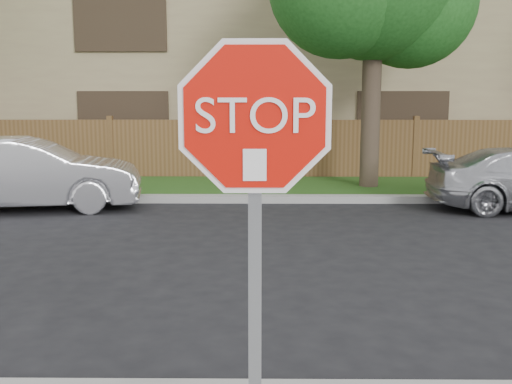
{
  "coord_description": "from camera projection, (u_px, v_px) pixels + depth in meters",
  "views": [
    {
      "loc": [
        -0.03,
        -4.29,
        2.25
      ],
      "look_at": [
        -0.06,
        -0.9,
        1.7
      ],
      "focal_mm": 42.0,
      "sensor_mm": 36.0,
      "label": 1
    }
  ],
  "objects": [
    {
      "name": "far_curb",
      "position": [
        263.0,
        199.0,
        12.63
      ],
      "size": [
        70.0,
        0.3,
        0.15
      ],
      "primitive_type": "cube",
      "color": "gray",
      "rests_on": "ground"
    },
    {
      "name": "grass_strip",
      "position": [
        263.0,
        188.0,
        14.26
      ],
      "size": [
        70.0,
        3.0,
        0.12
      ],
      "primitive_type": "cube",
      "color": "#1E4714",
      "rests_on": "ground"
    },
    {
      "name": "fence",
      "position": [
        263.0,
        150.0,
        15.72
      ],
      "size": [
        70.0,
        0.12,
        1.6
      ],
      "primitive_type": "cube",
      "color": "brown",
      "rests_on": "ground"
    },
    {
      "name": "apartment_building",
      "position": [
        263.0,
        57.0,
        20.81
      ],
      "size": [
        35.2,
        9.2,
        7.2
      ],
      "color": "#98845E",
      "rests_on": "ground"
    },
    {
      "name": "stop_sign",
      "position": [
        255.0,
        185.0,
        2.85
      ],
      "size": [
        1.01,
        0.13,
        2.55
      ],
      "color": "gray",
      "rests_on": "sidewalk_near"
    },
    {
      "name": "sedan_left",
      "position": [
        28.0,
        174.0,
        11.71
      ],
      "size": [
        4.49,
        2.18,
        1.42
      ],
      "primitive_type": "imported",
      "rotation": [
        0.0,
        0.0,
        1.73
      ],
      "color": "silver",
      "rests_on": "ground"
    }
  ]
}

